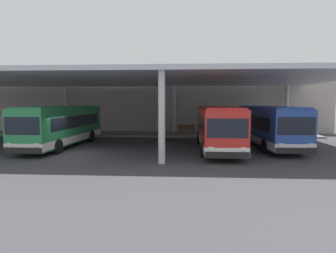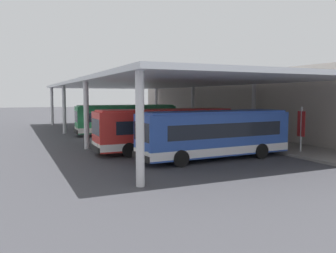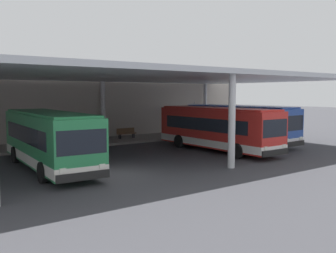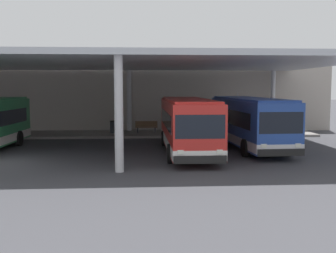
% 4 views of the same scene
% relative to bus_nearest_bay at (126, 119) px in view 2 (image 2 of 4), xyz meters
% --- Properties ---
extents(ground_plane, '(200.00, 200.00, 0.00)m').
position_rel_bus_nearest_bay_xyz_m(ground_plane, '(2.19, -3.34, -1.66)').
color(ground_plane, '#3D3D42').
extents(platform_kerb, '(42.00, 4.50, 0.18)m').
position_rel_bus_nearest_bay_xyz_m(platform_kerb, '(2.19, 8.41, -1.57)').
color(platform_kerb, gray).
rests_on(platform_kerb, ground).
extents(station_building_facade, '(48.00, 1.60, 6.64)m').
position_rel_bus_nearest_bay_xyz_m(station_building_facade, '(2.19, 11.66, 1.67)').
color(station_building_facade, '#ADA399').
rests_on(station_building_facade, ground).
extents(canopy_shelter, '(40.00, 17.00, 5.55)m').
position_rel_bus_nearest_bay_xyz_m(canopy_shelter, '(2.19, 2.16, 3.66)').
color(canopy_shelter, silver).
rests_on(canopy_shelter, ground).
extents(bus_nearest_bay, '(3.04, 10.63, 3.17)m').
position_rel_bus_nearest_bay_xyz_m(bus_nearest_bay, '(0.00, 0.00, 0.00)').
color(bus_nearest_bay, '#28844C').
rests_on(bus_nearest_bay, ground).
extents(bus_second_bay, '(2.74, 10.53, 3.17)m').
position_rel_bus_nearest_bay_xyz_m(bus_second_bay, '(12.05, -0.75, 0.00)').
color(bus_second_bay, red).
rests_on(bus_second_bay, ground).
extents(bus_middle_bay, '(3.05, 10.63, 3.17)m').
position_rel_bus_nearest_bay_xyz_m(bus_middle_bay, '(16.17, 0.97, 0.00)').
color(bus_middle_bay, '#284CA8').
rests_on(bus_middle_bay, ground).
extents(bench_waiting, '(1.80, 0.45, 0.92)m').
position_rel_bus_nearest_bay_xyz_m(bench_waiting, '(9.77, 8.48, -0.99)').
color(bench_waiting, brown).
rests_on(bench_waiting, platform_kerb).
extents(trash_bin, '(0.52, 0.52, 0.98)m').
position_rel_bus_nearest_bay_xyz_m(trash_bin, '(7.10, 8.46, -0.98)').
color(trash_bin, '#33383D').
rests_on(trash_bin, platform_kerb).
extents(banner_sign, '(0.70, 0.12, 3.20)m').
position_rel_bus_nearest_bay_xyz_m(banner_sign, '(16.99, 7.60, 0.32)').
color(banner_sign, '#B2B2B7').
rests_on(banner_sign, platform_kerb).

